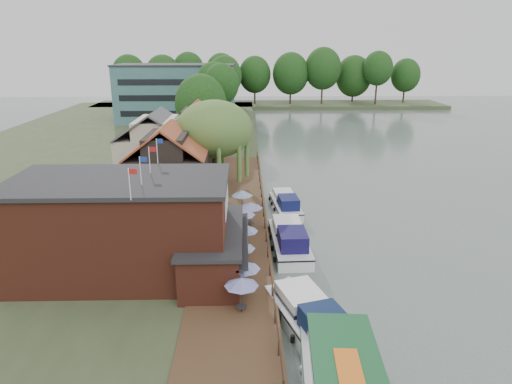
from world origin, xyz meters
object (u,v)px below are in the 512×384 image
object	(u,v)px
hotel_block	(177,93)
swan	(303,368)
umbrella_4	(242,222)
umbrella_3	(245,238)
pub	(150,226)
cruiser_0	(311,316)
umbrella_1	(244,278)
umbrella_5	(250,214)
cottage_c	(197,132)
willow	(215,146)
cruiser_2	(286,201)
umbrella_0	(242,295)
umbrella_6	(242,202)
cottage_a	(169,166)
umbrella_2	(241,257)
cottage_b	(157,146)

from	to	relation	value
hotel_block	swan	world-z (taller)	hotel_block
umbrella_4	umbrella_3	bearing A→B (deg)	-85.12
pub	cruiser_0	distance (m)	13.20
pub	umbrella_1	world-z (taller)	pub
umbrella_4	umbrella_5	bearing A→B (deg)	67.03
cottage_c	willow	distance (m)	14.46
cottage_c	cruiser_2	xyz separation A→B (m)	(11.26, -18.40, -4.19)
umbrella_0	umbrella_5	size ratio (longest dim) A/B	1.00
umbrella_6	swan	bearing A→B (deg)	-81.13
cruiser_2	cottage_a	bearing A→B (deg)	177.33
cottage_c	umbrella_2	bearing A→B (deg)	-79.15
umbrella_1	umbrella_6	world-z (taller)	same
hotel_block	cottage_b	world-z (taller)	hotel_block
umbrella_6	cottage_a	bearing A→B (deg)	159.16
cottage_b	umbrella_2	distance (m)	27.54
umbrella_0	umbrella_6	bearing A→B (deg)	90.20
umbrella_1	umbrella_2	xyz separation A→B (m)	(-0.23, 3.20, 0.00)
umbrella_5	cottage_a	bearing A→B (deg)	142.06
umbrella_1	umbrella_6	xyz separation A→B (m)	(-0.20, 15.56, 0.00)
hotel_block	umbrella_4	world-z (taller)	hotel_block
hotel_block	umbrella_2	bearing A→B (deg)	-78.45
umbrella_3	pub	bearing A→B (deg)	-156.32
cottage_a	umbrella_5	xyz separation A→B (m)	(8.35, -6.51, -2.96)
pub	swan	size ratio (longest dim) A/B	45.45
cottage_b	umbrella_5	xyz separation A→B (m)	(11.35, -16.51, -2.96)
hotel_block	cruiser_2	xyz separation A→B (m)	(19.26, -55.40, -6.09)
umbrella_6	cruiser_2	bearing A→B (deg)	36.85
hotel_block	cruiser_0	size ratio (longest dim) A/B	2.43
umbrella_2	umbrella_4	distance (m)	6.94
umbrella_2	cruiser_0	world-z (taller)	umbrella_2
umbrella_3	swan	size ratio (longest dim) A/B	5.40
umbrella_5	swan	world-z (taller)	umbrella_5
umbrella_3	umbrella_4	xyz separation A→B (m)	(-0.31, 3.65, 0.00)
cottage_b	umbrella_6	size ratio (longest dim) A/B	4.04
hotel_block	umbrella_4	size ratio (longest dim) A/B	10.45
umbrella_1	swan	xyz separation A→B (m)	(3.25, -6.57, -2.07)
pub	umbrella_3	distance (m)	7.89
cottage_c	cruiser_0	xyz separation A→B (m)	(10.96, -40.52, -3.97)
umbrella_4	cruiser_0	xyz separation A→B (m)	(4.38, -13.20, -1.01)
umbrella_6	umbrella_5	bearing A→B (deg)	-78.23
umbrella_4	cruiser_0	world-z (taller)	umbrella_4
hotel_block	swan	bearing A→B (deg)	-77.44
cruiser_0	cottage_a	bearing A→B (deg)	101.99
willow	umbrella_3	xyz separation A→B (m)	(3.40, -16.98, -3.93)
hotel_block	umbrella_3	distance (m)	69.76
umbrella_0	swan	xyz separation A→B (m)	(3.39, -4.36, -2.07)
umbrella_2	umbrella_4	size ratio (longest dim) A/B	0.98
cruiser_0	swan	size ratio (longest dim) A/B	23.74
cottage_b	cruiser_0	distance (m)	35.12
cottage_b	umbrella_4	world-z (taller)	cottage_b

